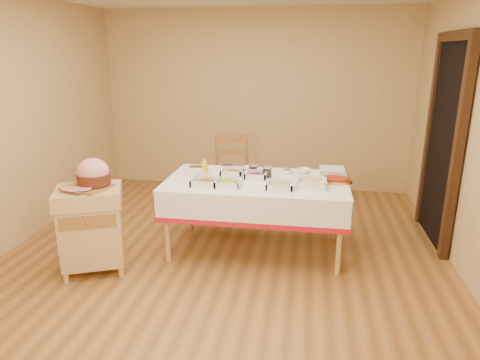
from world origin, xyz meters
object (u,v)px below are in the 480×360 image
Objects in this scene: ham_on_board at (92,175)px; preserve_jar_left at (253,169)px; dining_table at (256,195)px; dining_chair at (233,175)px; mustard_bottle at (205,168)px; butcher_cart at (91,225)px; bread_basket at (196,171)px; brass_platter at (335,180)px; plate_stack at (332,172)px; preserve_jar_right at (267,172)px.

preserve_jar_left is at bearing 32.49° from ham_on_board.
dining_chair is (-0.41, 0.99, -0.08)m from dining_table.
mustard_bottle reaches higher than preserve_jar_left.
mustard_bottle is (0.90, 0.75, 0.38)m from butcher_cart.
preserve_jar_left is 0.57× the size of bread_basket.
preserve_jar_left is 0.37× the size of brass_platter.
preserve_jar_left is 0.83m from plate_stack.
preserve_jar_left is at bearing 107.90° from dining_table.
butcher_cart is 1.79m from preserve_jar_right.
mustard_bottle is at bearing -173.30° from preserve_jar_right.
preserve_jar_left is at bearing 16.18° from mustard_bottle.
butcher_cart is 2.45m from plate_stack.
plate_stack is (0.66, 0.18, -0.02)m from preserve_jar_right.
preserve_jar_right is 0.37× the size of brass_platter.
dining_chair is at bearing 58.36° from butcher_cart.
brass_platter is at bearing 18.37° from ham_on_board.
ham_on_board reaches higher than bread_basket.
mustard_bottle is at bearing 39.80° from ham_on_board.
preserve_jar_left is (1.39, 0.89, 0.35)m from butcher_cart.
plate_stack is (2.21, 1.00, 0.33)m from butcher_cart.
dining_table is 8.26× the size of bread_basket.
preserve_jar_right reaches higher than butcher_cart.
bread_basket is 0.65× the size of brass_platter.
ham_on_board is at bearing 38.10° from butcher_cart.
dining_chair reaches higher than plate_stack.
mustard_bottle reaches higher than butcher_cart.
bread_basket is at bearing 166.38° from mustard_bottle.
mustard_bottle is 0.57× the size of brass_platter.
dining_table is at bearing -157.98° from plate_stack.
plate_stack is (1.30, 0.25, -0.05)m from mustard_bottle.
dining_table is at bearing -6.71° from bread_basket.
plate_stack is at bearing 15.05° from preserve_jar_right.
preserve_jar_left is (-0.06, 0.19, 0.22)m from dining_table.
dining_chair reaches higher than dining_table.
preserve_jar_left and preserve_jar_right have the same top height.
dining_chair is 2.96× the size of brass_platter.
butcher_cart is 2.42× the size of brass_platter.
butcher_cart is at bearing -121.64° from dining_chair.
dining_chair is at bearing 112.83° from dining_table.
preserve_jar_right is 0.57× the size of bread_basket.
dining_chair is at bearing 120.65° from preserve_jar_right.
bread_basket is at bearing 44.04° from butcher_cart.
ham_on_board is 1.23× the size of brass_platter.
preserve_jar_left reaches higher than butcher_cart.
dining_table is at bearing -126.24° from preserve_jar_right.
plate_stack is at bearing -30.17° from dining_chair.
plate_stack is (1.17, -0.68, 0.28)m from dining_chair.
preserve_jar_right is at bearing 6.70° from mustard_bottle.
dining_table is 1.59m from ham_on_board.
dining_chair is at bearing 58.91° from ham_on_board.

